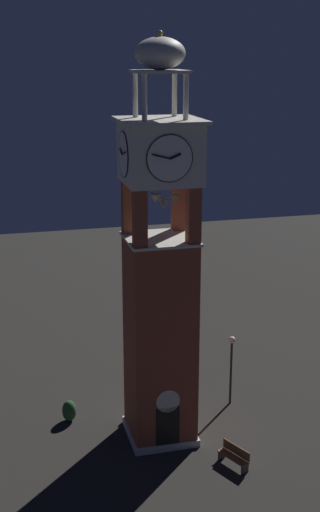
{
  "coord_description": "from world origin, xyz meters",
  "views": [
    {
      "loc": [
        -7.18,
        -28.05,
        17.74
      ],
      "look_at": [
        0.0,
        0.0,
        8.98
      ],
      "focal_mm": 47.89,
      "sensor_mm": 36.0,
      "label": 1
    }
  ],
  "objects_px": {
    "trash_bin": "(158,381)",
    "park_bench": "(234,456)",
    "clock_tower": "(160,285)",
    "lamp_post": "(231,357)"
  },
  "relations": [
    {
      "from": "trash_bin",
      "to": "park_bench",
      "type": "bearing_deg",
      "value": -79.35
    },
    {
      "from": "clock_tower",
      "to": "lamp_post",
      "type": "distance_m",
      "value": 6.91
    },
    {
      "from": "lamp_post",
      "to": "trash_bin",
      "type": "bearing_deg",
      "value": 141.04
    },
    {
      "from": "clock_tower",
      "to": "park_bench",
      "type": "relative_size",
      "value": 11.32
    },
    {
      "from": "clock_tower",
      "to": "park_bench",
      "type": "distance_m",
      "value": 8.29
    },
    {
      "from": "clock_tower",
      "to": "trash_bin",
      "type": "relative_size",
      "value": 23.14
    },
    {
      "from": "park_bench",
      "to": "trash_bin",
      "type": "distance_m",
      "value": 8.09
    },
    {
      "from": "clock_tower",
      "to": "trash_bin",
      "type": "height_order",
      "value": "clock_tower"
    },
    {
      "from": "clock_tower",
      "to": "park_bench",
      "type": "height_order",
      "value": "clock_tower"
    },
    {
      "from": "trash_bin",
      "to": "clock_tower",
      "type": "bearing_deg",
      "value": -102.87
    }
  ]
}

